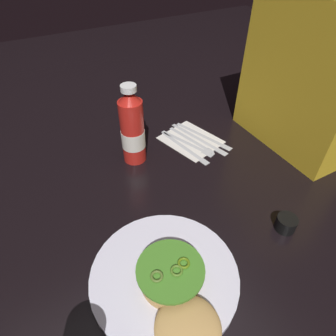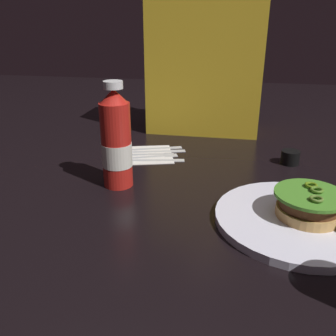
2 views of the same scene
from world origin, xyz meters
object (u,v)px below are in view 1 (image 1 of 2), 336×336
(condiment_cup, at_px, (286,223))
(steak_knife, at_px, (202,140))
(napkin, at_px, (191,140))
(spoon_utensil, at_px, (198,143))
(ketchup_bottle, at_px, (132,130))
(butter_knife, at_px, (187,149))
(dinner_plate, at_px, (164,275))
(diner_person, at_px, (314,60))
(fork_utensil, at_px, (191,144))
(table_knife, at_px, (206,137))
(burger_sandwich, at_px, (176,293))

(condiment_cup, relative_size, steak_knife, 0.21)
(napkin, bearing_deg, spoon_utensil, 14.93)
(ketchup_bottle, relative_size, butter_knife, 1.14)
(dinner_plate, xyz_separation_m, diner_person, (-0.22, 0.56, 0.24))
(dinner_plate, distance_m, napkin, 0.46)
(dinner_plate, distance_m, condiment_cup, 0.30)
(fork_utensil, relative_size, table_knife, 0.91)
(diner_person, bearing_deg, condiment_cup, -46.79)
(burger_sandwich, height_order, steak_knife, burger_sandwich)
(ketchup_bottle, height_order, napkin, ketchup_bottle)
(burger_sandwich, bearing_deg, butter_knife, 146.24)
(steak_knife, height_order, diner_person, diner_person)
(burger_sandwich, distance_m, napkin, 0.51)
(napkin, relative_size, fork_utensil, 0.90)
(burger_sandwich, distance_m, diner_person, 0.66)
(fork_utensil, bearing_deg, diner_person, 67.64)
(dinner_plate, xyz_separation_m, steak_knife, (-0.34, 0.31, -0.00))
(table_knife, bearing_deg, ketchup_bottle, -93.54)
(burger_sandwich, distance_m, fork_utensil, 0.48)
(dinner_plate, bearing_deg, fork_utensil, 141.28)
(ketchup_bottle, bearing_deg, burger_sandwich, -13.52)
(napkin, distance_m, spoon_utensil, 0.03)
(ketchup_bottle, bearing_deg, condiment_cup, 27.01)
(butter_knife, height_order, diner_person, diner_person)
(napkin, xyz_separation_m, spoon_utensil, (0.03, 0.01, 0.00))
(steak_knife, distance_m, table_knife, 0.02)
(napkin, distance_m, steak_knife, 0.03)
(burger_sandwich, bearing_deg, diner_person, 116.08)
(spoon_utensil, bearing_deg, butter_knife, -78.51)
(fork_utensil, bearing_deg, burger_sandwich, -35.11)
(dinner_plate, distance_m, ketchup_bottle, 0.39)
(condiment_cup, bearing_deg, napkin, -178.58)
(napkin, xyz_separation_m, steak_knife, (0.02, 0.03, 0.00))
(fork_utensil, distance_m, spoon_utensil, 0.02)
(steak_knife, bearing_deg, burger_sandwich, -38.72)
(ketchup_bottle, bearing_deg, dinner_plate, -14.87)
(napkin, height_order, fork_utensil, fork_utensil)
(burger_sandwich, height_order, fork_utensil, burger_sandwich)
(ketchup_bottle, bearing_deg, table_knife, 86.46)
(spoon_utensil, bearing_deg, burger_sandwich, -37.40)
(ketchup_bottle, bearing_deg, napkin, 89.61)
(ketchup_bottle, bearing_deg, steak_knife, 84.22)
(napkin, bearing_deg, table_knife, 74.85)
(ketchup_bottle, height_order, condiment_cup, ketchup_bottle)
(fork_utensil, xyz_separation_m, steak_knife, (-0.00, 0.04, 0.00))
(napkin, distance_m, butter_knife, 0.05)
(steak_knife, bearing_deg, diner_person, 63.79)
(napkin, bearing_deg, diner_person, 62.63)
(table_knife, bearing_deg, burger_sandwich, -40.10)
(burger_sandwich, bearing_deg, table_knife, 139.90)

